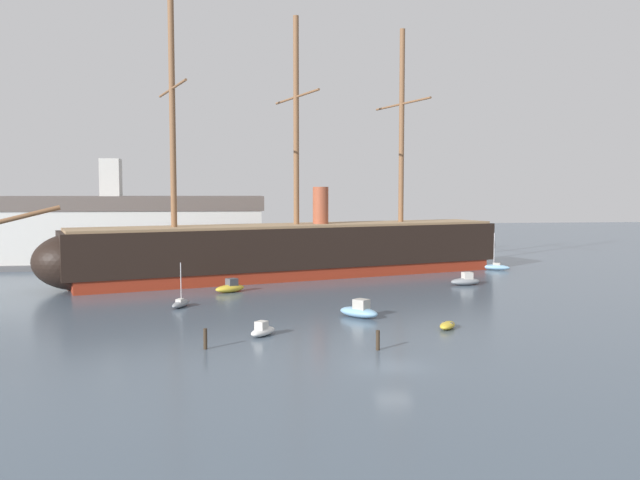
% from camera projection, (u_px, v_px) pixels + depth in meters
% --- Properties ---
extents(ground_plane, '(400.00, 400.00, 0.00)m').
position_uv_depth(ground_plane, '(394.00, 367.00, 45.98)').
color(ground_plane, '#4C5B6B').
extents(tall_ship, '(74.61, 29.44, 36.99)m').
position_uv_depth(tall_ship, '(297.00, 249.00, 93.95)').
color(tall_ship, maroon).
rests_on(tall_ship, ground).
extents(motorboat_foreground_left, '(2.85, 3.23, 1.29)m').
position_uv_depth(motorboat_foreground_left, '(263.00, 330.00, 55.84)').
color(motorboat_foreground_left, silver).
rests_on(motorboat_foreground_left, ground).
extents(dinghy_foreground_right, '(2.49, 2.91, 0.64)m').
position_uv_depth(dinghy_foreground_right, '(447.00, 325.00, 58.63)').
color(dinghy_foreground_right, gold).
rests_on(dinghy_foreground_right, ground).
extents(motorboat_near_centre, '(4.30, 4.40, 1.82)m').
position_uv_depth(motorboat_near_centre, '(359.00, 311.00, 63.96)').
color(motorboat_near_centre, '#7FB2D6').
rests_on(motorboat_near_centre, ground).
extents(sailboat_mid_left, '(2.22, 3.81, 4.76)m').
position_uv_depth(sailboat_mid_left, '(180.00, 303.00, 69.66)').
color(sailboat_mid_left, gray).
rests_on(sailboat_mid_left, ground).
extents(motorboat_alongside_bow, '(4.27, 3.59, 1.68)m').
position_uv_depth(motorboat_alongside_bow, '(230.00, 287.00, 79.96)').
color(motorboat_alongside_bow, gold).
rests_on(motorboat_alongside_bow, ground).
extents(motorboat_alongside_stern, '(4.22, 2.14, 1.70)m').
position_uv_depth(motorboat_alongside_stern, '(466.00, 281.00, 85.99)').
color(motorboat_alongside_stern, gray).
rests_on(motorboat_alongside_stern, ground).
extents(motorboat_far_left, '(4.48, 4.63, 1.91)m').
position_uv_depth(motorboat_far_left, '(108.00, 269.00, 97.69)').
color(motorboat_far_left, gold).
rests_on(motorboat_far_left, ground).
extents(sailboat_far_right, '(4.55, 3.45, 5.85)m').
position_uv_depth(sailboat_far_right, '(495.00, 267.00, 102.68)').
color(sailboat_far_right, '#7FB2D6').
rests_on(sailboat_far_right, ground).
extents(dinghy_distant_centre, '(2.47, 3.05, 0.66)m').
position_uv_depth(dinghy_distant_centre, '(319.00, 264.00, 108.56)').
color(dinghy_distant_centre, orange).
rests_on(dinghy_distant_centre, ground).
extents(mooring_piling_nearest, '(0.31, 0.31, 1.56)m').
position_uv_depth(mooring_piling_nearest, '(378.00, 340.00, 50.74)').
color(mooring_piling_nearest, '#382B1E').
rests_on(mooring_piling_nearest, ground).
extents(mooring_piling_left_pair, '(0.30, 0.30, 1.63)m').
position_uv_depth(mooring_piling_left_pair, '(205.00, 339.00, 51.07)').
color(mooring_piling_left_pair, '#382B1E').
rests_on(mooring_piling_left_pair, ground).
extents(dockside_warehouse_left, '(47.34, 15.88, 17.78)m').
position_uv_depth(dockside_warehouse_left, '(132.00, 230.00, 109.85)').
color(dockside_warehouse_left, '#565659').
rests_on(dockside_warehouse_left, ground).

